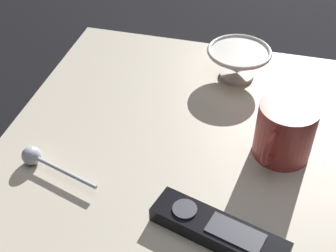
{
  "coord_description": "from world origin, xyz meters",
  "views": [
    {
      "loc": [
        0.55,
        0.12,
        0.56
      ],
      "look_at": [
        0.01,
        -0.02,
        0.07
      ],
      "focal_mm": 49.05,
      "sensor_mm": 36.0,
      "label": 1
    }
  ],
  "objects_px": {
    "tv_remote_near": "(218,231)",
    "teaspoon": "(36,158)",
    "cereal_bowl": "(238,61)",
    "coffee_mug": "(284,130)"
  },
  "relations": [
    {
      "from": "coffee_mug",
      "to": "tv_remote_near",
      "type": "height_order",
      "value": "coffee_mug"
    },
    {
      "from": "cereal_bowl",
      "to": "teaspoon",
      "type": "relative_size",
      "value": 0.9
    },
    {
      "from": "cereal_bowl",
      "to": "tv_remote_near",
      "type": "bearing_deg",
      "value": 4.3
    },
    {
      "from": "tv_remote_near",
      "to": "cereal_bowl",
      "type": "bearing_deg",
      "value": -175.7
    },
    {
      "from": "tv_remote_near",
      "to": "teaspoon",
      "type": "bearing_deg",
      "value": -101.82
    },
    {
      "from": "cereal_bowl",
      "to": "teaspoon",
      "type": "bearing_deg",
      "value": -40.05
    },
    {
      "from": "cereal_bowl",
      "to": "coffee_mug",
      "type": "bearing_deg",
      "value": 26.56
    },
    {
      "from": "cereal_bowl",
      "to": "teaspoon",
      "type": "height_order",
      "value": "cereal_bowl"
    },
    {
      "from": "cereal_bowl",
      "to": "teaspoon",
      "type": "distance_m",
      "value": 0.41
    },
    {
      "from": "cereal_bowl",
      "to": "coffee_mug",
      "type": "xyz_separation_m",
      "value": [
        0.19,
        0.1,
        0.01
      ]
    }
  ]
}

